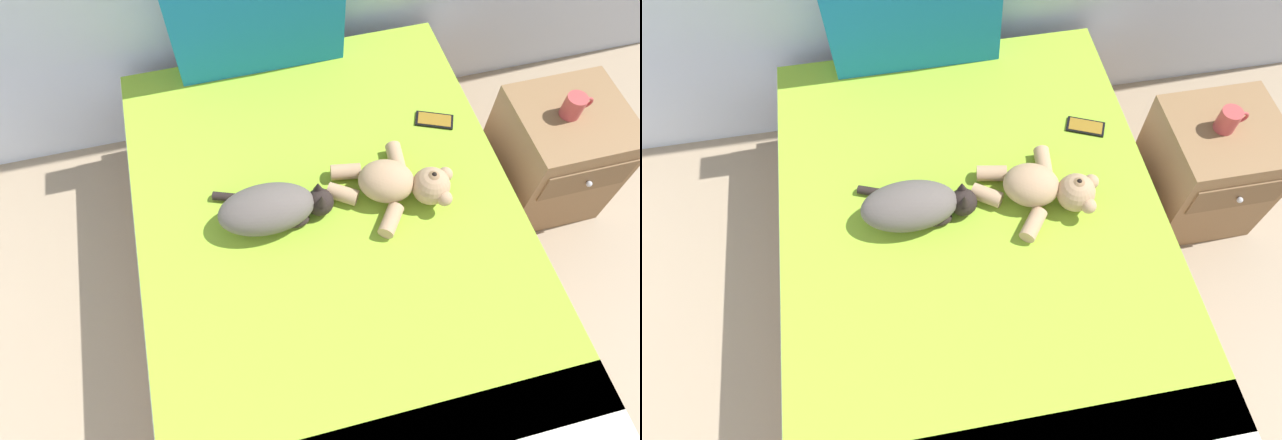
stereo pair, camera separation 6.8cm
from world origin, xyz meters
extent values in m
cube|color=olive|center=(1.75, 3.41, 0.15)|extent=(1.43, 1.93, 0.30)
cube|color=white|center=(1.75, 3.41, 0.40)|extent=(1.39, 1.87, 0.19)
cube|color=#8CB72D|center=(1.75, 3.47, 0.50)|extent=(1.37, 1.74, 0.02)
cube|color=#1972AD|center=(1.66, 4.28, 0.78)|extent=(0.69, 0.13, 0.53)
ellipsoid|color=#59514C|center=(1.53, 3.50, 0.59)|extent=(0.34, 0.19, 0.15)
sphere|color=black|center=(1.72, 3.50, 0.56)|extent=(0.10, 0.10, 0.10)
cone|color=black|center=(1.72, 3.53, 0.62)|extent=(0.04, 0.04, 0.04)
cone|color=black|center=(1.72, 3.47, 0.62)|extent=(0.04, 0.04, 0.04)
cylinder|color=black|center=(1.43, 3.61, 0.53)|extent=(0.16, 0.09, 0.03)
ellipsoid|color=black|center=(1.62, 3.46, 0.53)|extent=(0.10, 0.06, 0.04)
ellipsoid|color=tan|center=(1.97, 3.51, 0.58)|extent=(0.25, 0.23, 0.14)
sphere|color=tan|center=(2.12, 3.46, 0.58)|extent=(0.14, 0.14, 0.14)
sphere|color=#8E6B49|center=(2.12, 3.46, 0.63)|extent=(0.06, 0.06, 0.06)
sphere|color=black|center=(2.12, 3.46, 0.65)|extent=(0.02, 0.02, 0.02)
sphere|color=tan|center=(2.18, 3.49, 0.59)|extent=(0.06, 0.06, 0.06)
sphere|color=tan|center=(2.14, 3.39, 0.59)|extent=(0.06, 0.06, 0.06)
cylinder|color=tan|center=(2.05, 3.63, 0.54)|extent=(0.07, 0.13, 0.06)
cylinder|color=tan|center=(1.85, 3.62, 0.54)|extent=(0.12, 0.08, 0.06)
cylinder|color=tan|center=(1.95, 3.38, 0.54)|extent=(0.12, 0.13, 0.06)
cylinder|color=tan|center=(1.81, 3.52, 0.54)|extent=(0.12, 0.11, 0.06)
cube|color=black|center=(2.27, 3.79, 0.52)|extent=(0.16, 0.12, 0.01)
cube|color=olive|center=(2.27, 3.79, 0.52)|extent=(0.14, 0.11, 0.00)
cube|color=olive|center=(2.81, 3.66, 0.27)|extent=(0.45, 0.43, 0.55)
cube|color=brown|center=(2.81, 3.44, 0.39)|extent=(0.39, 0.01, 0.15)
sphere|color=#B2B2B7|center=(2.81, 3.42, 0.39)|extent=(0.02, 0.02, 0.02)
cylinder|color=#B23F3F|center=(2.78, 3.66, 0.59)|extent=(0.08, 0.08, 0.09)
torus|color=#B23F3F|center=(2.83, 3.66, 0.60)|extent=(0.06, 0.01, 0.06)
camera|label=1|loc=(1.47, 2.49, 2.22)|focal=31.06mm
camera|label=2|loc=(1.53, 2.48, 2.22)|focal=31.06mm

